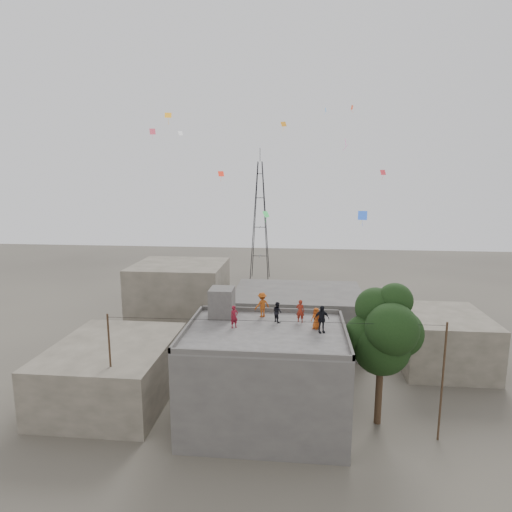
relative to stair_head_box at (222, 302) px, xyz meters
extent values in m
plane|color=#3F3B34|center=(3.20, -2.60, -7.10)|extent=(140.00, 140.00, 0.00)
cube|color=#4B4846|center=(3.20, -2.60, -4.10)|extent=(10.00, 8.00, 6.00)
cube|color=#504E4C|center=(3.20, -2.60, -1.05)|extent=(10.00, 8.00, 0.10)
cube|color=#4B4846|center=(3.20, 1.32, -0.85)|extent=(10.00, 0.15, 0.30)
cube|color=#4B4846|center=(3.20, -6.53, -0.85)|extent=(10.00, 0.15, 0.30)
cube|color=#4B4846|center=(8.12, -2.60, -0.85)|extent=(0.15, 8.00, 0.30)
cube|color=#4B4846|center=(-1.72, -2.60, -0.85)|extent=(0.15, 8.00, 0.30)
cube|color=#4B4846|center=(0.00, 0.00, 0.00)|extent=(1.60, 1.80, 2.00)
cube|color=#575145|center=(-7.80, -0.60, -5.10)|extent=(8.00, 10.00, 4.00)
cube|color=#4B4846|center=(5.20, 11.40, -4.60)|extent=(12.00, 9.00, 5.00)
cube|color=#575145|center=(-6.80, 13.40, -3.60)|extent=(9.00, 8.00, 7.00)
cube|color=#575145|center=(17.20, 7.40, -4.90)|extent=(7.00, 8.00, 4.40)
cylinder|color=black|center=(10.40, -2.10, -5.10)|extent=(0.44, 0.44, 4.00)
cylinder|color=black|center=(10.55, -2.00, -3.50)|extent=(0.64, 0.91, 2.14)
sphere|color=black|center=(10.40, -2.10, -1.90)|extent=(3.60, 3.60, 3.60)
sphere|color=black|center=(11.50, -1.80, -1.10)|extent=(3.00, 3.00, 3.00)
sphere|color=black|center=(9.50, -1.60, -1.50)|extent=(2.80, 2.80, 2.80)
sphere|color=black|center=(10.80, -2.90, -0.50)|extent=(3.20, 3.20, 3.20)
sphere|color=black|center=(10.10, -1.20, 0.30)|extent=(2.60, 2.60, 2.60)
sphere|color=black|center=(11.20, -1.50, 0.90)|extent=(2.20, 2.20, 2.20)
cylinder|color=black|center=(-6.30, -4.10, -3.40)|extent=(0.12, 0.12, 7.40)
cylinder|color=black|center=(13.70, -3.60, -3.40)|extent=(0.12, 0.12, 7.40)
cylinder|color=black|center=(3.70, -3.85, 0.10)|extent=(20.00, 0.52, 0.02)
cylinder|color=black|center=(-1.65, 36.55, 1.90)|extent=(1.27, 1.27, 18.01)
cylinder|color=black|center=(0.05, 36.55, 1.90)|extent=(1.27, 1.27, 18.01)
cylinder|color=black|center=(0.05, 38.25, 1.90)|extent=(1.27, 1.27, 18.01)
cylinder|color=black|center=(-1.65, 38.25, 1.90)|extent=(1.27, 1.27, 18.01)
cube|color=black|center=(-0.80, 37.40, -3.50)|extent=(2.36, 0.08, 0.08)
cube|color=black|center=(-0.80, 37.40, -3.50)|extent=(0.08, 2.36, 0.08)
cube|color=black|center=(-0.80, 37.40, 1.00)|extent=(1.81, 0.08, 0.08)
cube|color=black|center=(-0.80, 37.40, 1.00)|extent=(0.08, 1.81, 0.08)
cube|color=black|center=(-0.80, 37.40, 5.50)|extent=(1.26, 0.08, 0.08)
cube|color=black|center=(-0.80, 37.40, 5.50)|extent=(0.08, 1.26, 0.08)
cube|color=black|center=(-0.80, 37.40, 9.10)|extent=(0.82, 0.08, 0.08)
cube|color=black|center=(-0.80, 37.40, 9.10)|extent=(0.08, 0.82, 0.08)
cylinder|color=black|center=(-0.80, 37.40, 11.90)|extent=(0.08, 0.08, 2.00)
imported|color=maroon|center=(5.35, -0.63, -0.24)|extent=(0.63, 0.50, 1.52)
imported|color=#B24714|center=(6.35, -1.83, -0.32)|extent=(0.79, 0.76, 1.37)
imported|color=black|center=(3.84, -0.74, -0.32)|extent=(0.81, 0.84, 1.36)
imported|color=black|center=(6.65, -2.46, -0.14)|extent=(1.09, 0.72, 1.72)
imported|color=#A54712|center=(2.75, 0.21, -0.14)|extent=(1.27, 1.16, 1.71)
imported|color=maroon|center=(1.17, -2.13, -0.28)|extent=(0.63, 0.59, 1.44)
plane|color=#FA301A|center=(-1.10, 6.37, 8.75)|extent=(0.50, 0.40, 0.41)
plane|color=#DB2293|center=(8.40, 4.39, 10.98)|extent=(0.18, 0.50, 0.48)
plane|color=orange|center=(3.84, 6.63, 12.54)|extent=(0.49, 0.40, 0.32)
plane|color=blue|center=(9.14, -0.43, 6.09)|extent=(0.55, 0.20, 0.57)
plane|color=white|center=(-5.39, 10.26, 12.32)|extent=(0.43, 0.41, 0.37)
plane|color=red|center=(9.82, 13.71, 14.80)|extent=(0.24, 0.37, 0.38)
plane|color=#35C855|center=(3.07, -0.91, 6.15)|extent=(0.45, 0.48, 0.36)
plane|color=#CD303D|center=(12.01, 8.97, 8.88)|extent=(0.49, 0.48, 0.42)
plane|color=orange|center=(-3.25, -0.25, 12.34)|extent=(0.47, 0.34, 0.34)
plane|color=#488DDA|center=(7.54, 15.74, 14.93)|extent=(0.09, 0.37, 0.37)
plane|color=#DB455C|center=(-5.08, 1.96, 11.59)|extent=(0.41, 0.15, 0.39)
plane|color=gold|center=(9.31, 1.01, 6.07)|extent=(0.56, 0.63, 0.42)
camera|label=1|loc=(5.15, -27.89, 8.37)|focal=30.00mm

